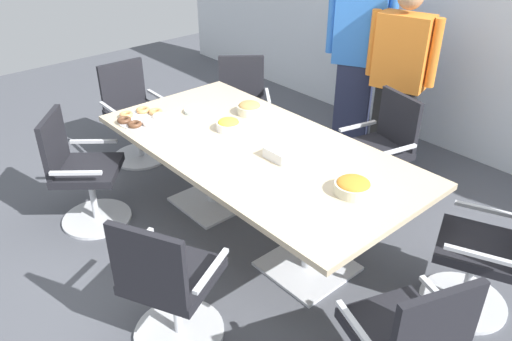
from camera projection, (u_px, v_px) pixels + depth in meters
name	position (u px, v px, depth m)	size (l,w,h in m)	color
ground_plane	(256.00, 232.00, 3.90)	(10.00, 10.00, 0.01)	#4C4F56
back_wall	(454.00, 2.00, 4.56)	(8.00, 0.10, 2.80)	silver
conference_table	(256.00, 161.00, 3.59)	(2.40, 1.20, 0.75)	#CCB793
office_chair_1	(485.00, 256.00, 3.02)	(0.71, 0.71, 0.91)	silver
office_chair_2	(379.00, 155.00, 4.12)	(0.66, 0.66, 0.91)	silver
office_chair_3	(242.00, 111.00, 4.90)	(0.76, 0.76, 0.91)	silver
office_chair_4	(134.00, 118.00, 4.77)	(0.56, 0.56, 0.91)	silver
office_chair_5	(82.00, 176.00, 3.83)	(0.76, 0.76, 0.91)	silver
office_chair_6	(169.00, 289.00, 2.79)	(0.72, 0.72, 0.91)	silver
person_standing_0	(358.00, 53.00, 4.59)	(0.58, 0.39, 1.88)	#232842
person_standing_1	(398.00, 79.00, 4.35)	(0.61, 0.32, 1.67)	black
snack_bowl_cookies	(249.00, 108.00, 3.98)	(0.20, 0.20, 0.10)	beige
snack_bowl_chips_yellow	(229.00, 125.00, 3.72)	(0.18, 0.18, 0.09)	white
snack_bowl_chips_orange	(353.00, 186.00, 2.98)	(0.23, 0.23, 0.10)	beige
donut_platter	(142.00, 118.00, 3.88)	(0.37, 0.37, 0.04)	white
plate_stack	(196.00, 111.00, 4.02)	(0.18, 0.18, 0.03)	white
napkin_pile	(282.00, 153.00, 3.36)	(0.19, 0.19, 0.07)	white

